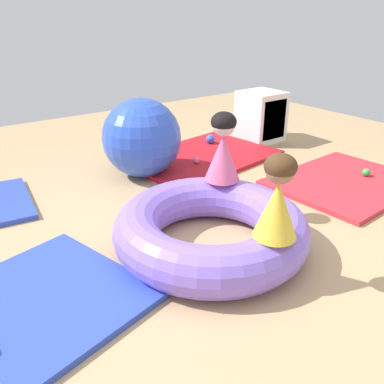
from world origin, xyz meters
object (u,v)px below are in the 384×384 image
object	(u,v)px
play_ball_pink	(196,160)
exercise_ball_large	(142,138)
child_in_pink	(223,148)
play_ball_blue	(210,139)
play_ball_green	(366,172)
storage_cube	(262,117)
inflatable_cushion	(211,228)
child_in_yellow	(278,198)

from	to	relation	value
play_ball_pink	exercise_ball_large	world-z (taller)	exercise_ball_large
child_in_pink	play_ball_blue	world-z (taller)	child_in_pink
play_ball_pink	play_ball_green	size ratio (longest dim) A/B	0.93
storage_cube	child_in_pink	bearing A→B (deg)	-143.37
inflatable_cushion	exercise_ball_large	bearing A→B (deg)	77.99
play_ball_pink	storage_cube	world-z (taller)	storage_cube
play_ball_green	storage_cube	xyz separation A→B (m)	(0.11, 1.43, 0.21)
inflatable_cushion	child_in_yellow	size ratio (longest dim) A/B	2.64
play_ball_pink	play_ball_green	world-z (taller)	play_ball_green
exercise_ball_large	child_in_yellow	bearing A→B (deg)	-97.04
play_ball_blue	inflatable_cushion	bearing A→B (deg)	-128.43
child_in_yellow	inflatable_cushion	bearing A→B (deg)	-108.38
child_in_yellow	storage_cube	bearing A→B (deg)	-160.03
child_in_pink	storage_cube	size ratio (longest dim) A/B	0.87
child_in_yellow	child_in_pink	xyz separation A→B (m)	(0.28, 0.78, 0.01)
inflatable_cushion	play_ball_pink	distance (m)	1.47
child_in_yellow	play_ball_pink	size ratio (longest dim) A/B	7.28
inflatable_cushion	play_ball_pink	bearing A→B (deg)	56.87
inflatable_cushion	play_ball_green	distance (m)	1.84
play_ball_blue	storage_cube	xyz separation A→B (m)	(0.63, -0.15, 0.19)
play_ball_pink	storage_cube	size ratio (longest dim) A/B	0.11
inflatable_cushion	exercise_ball_large	world-z (taller)	exercise_ball_large
play_ball_blue	storage_cube	bearing A→B (deg)	-13.75
storage_cube	exercise_ball_large	bearing A→B (deg)	-175.23
play_ball_pink	play_ball_blue	size ratio (longest dim) A/B	0.65
play_ball_blue	play_ball_green	world-z (taller)	play_ball_blue
play_ball_green	exercise_ball_large	bearing A→B (deg)	140.14
exercise_ball_large	storage_cube	distance (m)	1.66
child_in_yellow	exercise_ball_large	world-z (taller)	child_in_yellow
play_ball_blue	exercise_ball_large	world-z (taller)	exercise_ball_large
play_ball_blue	exercise_ball_large	bearing A→B (deg)	-164.05
exercise_ball_large	play_ball_green	bearing A→B (deg)	-39.86
child_in_yellow	child_in_pink	distance (m)	0.83
exercise_ball_large	storage_cube	xyz separation A→B (m)	(1.65, 0.14, -0.07)
play_ball_pink	storage_cube	xyz separation A→B (m)	(1.14, 0.27, 0.21)
exercise_ball_large	inflatable_cushion	bearing A→B (deg)	-102.01
inflatable_cushion	exercise_ball_large	size ratio (longest dim) A/B	1.74
child_in_pink	storage_cube	bearing A→B (deg)	115.05
play_ball_pink	play_ball_blue	xyz separation A→B (m)	(0.51, 0.42, 0.02)
inflatable_cushion	storage_cube	xyz separation A→B (m)	(1.94, 1.50, 0.13)
child_in_yellow	play_ball_green	bearing A→B (deg)	170.58
child_in_yellow	play_ball_pink	xyz separation A→B (m)	(0.74, 1.69, -0.45)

